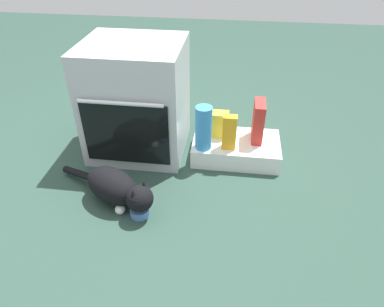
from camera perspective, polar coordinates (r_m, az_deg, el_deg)
ground at (r=2.30m, az=-10.67°, el=-4.54°), size 8.00×8.00×0.00m
oven at (r=2.42m, az=-9.05°, el=8.73°), size 0.65×0.63×0.77m
pantry_cabinet at (r=2.46m, az=7.18°, el=0.83°), size 0.60×0.37×0.13m
food_bowl at (r=2.04m, az=-8.55°, el=-9.27°), size 0.11×0.11×0.07m
cat at (r=2.08m, az=-12.25°, el=-5.49°), size 0.68×0.41×0.23m
cereal_box at (r=2.39m, az=10.79°, el=5.19°), size 0.07×0.18×0.28m
snack_bag at (r=2.42m, az=4.53°, el=4.80°), size 0.12×0.09×0.18m
juice_carton at (r=2.28m, az=6.15°, el=3.46°), size 0.09×0.06×0.24m
water_bottle at (r=2.26m, az=1.91°, el=4.21°), size 0.11×0.11×0.30m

